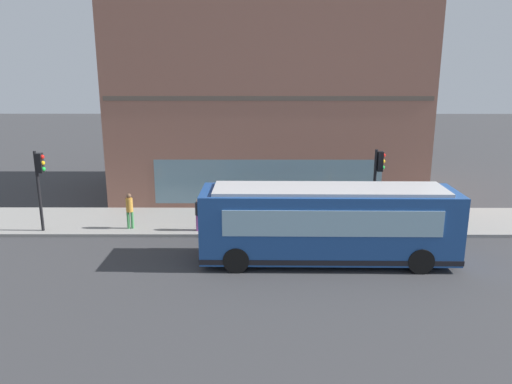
{
  "coord_description": "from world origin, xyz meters",
  "views": [
    {
      "loc": [
        -18.99,
        0.55,
        7.77
      ],
      "look_at": [
        2.85,
        0.62,
        2.1
      ],
      "focal_mm": 34.98,
      "sensor_mm": 36.0,
      "label": 1
    }
  ],
  "objects_px": {
    "traffic_light_near_corner": "(378,175)",
    "pedestrian_by_light_pole": "(341,201)",
    "pedestrian_near_hydrant": "(130,208)",
    "traffic_light_down_block": "(40,176)",
    "pedestrian_near_building_entrance": "(199,212)",
    "pedestrian_walking_along_curb": "(408,197)",
    "city_bus_nearside": "(328,224)",
    "fire_hydrant": "(275,210)"
  },
  "relations": [
    {
      "from": "fire_hydrant",
      "to": "pedestrian_walking_along_curb",
      "type": "height_order",
      "value": "pedestrian_walking_along_curb"
    },
    {
      "from": "fire_hydrant",
      "to": "traffic_light_near_corner",
      "type": "bearing_deg",
      "value": -114.59
    },
    {
      "from": "pedestrian_near_building_entrance",
      "to": "traffic_light_near_corner",
      "type": "bearing_deg",
      "value": -89.97
    },
    {
      "from": "traffic_light_down_block",
      "to": "pedestrian_near_building_entrance",
      "type": "relative_size",
      "value": 2.43
    },
    {
      "from": "traffic_light_near_corner",
      "to": "fire_hydrant",
      "type": "distance_m",
      "value": 5.56
    },
    {
      "from": "city_bus_nearside",
      "to": "pedestrian_walking_along_curb",
      "type": "bearing_deg",
      "value": -41.29
    },
    {
      "from": "pedestrian_near_building_entrance",
      "to": "pedestrian_near_hydrant",
      "type": "bearing_deg",
      "value": 85.28
    },
    {
      "from": "pedestrian_near_hydrant",
      "to": "pedestrian_near_building_entrance",
      "type": "height_order",
      "value": "pedestrian_near_hydrant"
    },
    {
      "from": "traffic_light_down_block",
      "to": "pedestrian_walking_along_curb",
      "type": "bearing_deg",
      "value": -82.85
    },
    {
      "from": "city_bus_nearside",
      "to": "traffic_light_near_corner",
      "type": "height_order",
      "value": "traffic_light_near_corner"
    },
    {
      "from": "city_bus_nearside",
      "to": "pedestrian_walking_along_curb",
      "type": "distance_m",
      "value": 7.36
    },
    {
      "from": "traffic_light_down_block",
      "to": "pedestrian_by_light_pole",
      "type": "height_order",
      "value": "traffic_light_down_block"
    },
    {
      "from": "traffic_light_near_corner",
      "to": "pedestrian_near_building_entrance",
      "type": "height_order",
      "value": "traffic_light_near_corner"
    },
    {
      "from": "traffic_light_down_block",
      "to": "pedestrian_by_light_pole",
      "type": "distance_m",
      "value": 14.22
    },
    {
      "from": "pedestrian_by_light_pole",
      "to": "pedestrian_walking_along_curb",
      "type": "distance_m",
      "value": 3.59
    },
    {
      "from": "city_bus_nearside",
      "to": "pedestrian_by_light_pole",
      "type": "height_order",
      "value": "city_bus_nearside"
    },
    {
      "from": "traffic_light_near_corner",
      "to": "pedestrian_near_building_entrance",
      "type": "bearing_deg",
      "value": 90.03
    },
    {
      "from": "fire_hydrant",
      "to": "pedestrian_near_building_entrance",
      "type": "distance_m",
      "value": 4.24
    },
    {
      "from": "traffic_light_near_corner",
      "to": "traffic_light_down_block",
      "type": "relative_size",
      "value": 1.02
    },
    {
      "from": "pedestrian_near_hydrant",
      "to": "pedestrian_walking_along_curb",
      "type": "height_order",
      "value": "pedestrian_walking_along_curb"
    },
    {
      "from": "city_bus_nearside",
      "to": "pedestrian_walking_along_curb",
      "type": "xyz_separation_m",
      "value": [
        5.52,
        -4.85,
        -0.38
      ]
    },
    {
      "from": "pedestrian_near_hydrant",
      "to": "traffic_light_down_block",
      "type": "bearing_deg",
      "value": 94.68
    },
    {
      "from": "fire_hydrant",
      "to": "pedestrian_near_building_entrance",
      "type": "xyz_separation_m",
      "value": [
        -2.11,
        3.64,
        0.52
      ]
    },
    {
      "from": "traffic_light_near_corner",
      "to": "pedestrian_near_hydrant",
      "type": "height_order",
      "value": "traffic_light_near_corner"
    },
    {
      "from": "pedestrian_by_light_pole",
      "to": "traffic_light_down_block",
      "type": "bearing_deg",
      "value": 96.12
    },
    {
      "from": "pedestrian_near_building_entrance",
      "to": "fire_hydrant",
      "type": "bearing_deg",
      "value": -59.91
    },
    {
      "from": "pedestrian_by_light_pole",
      "to": "pedestrian_near_hydrant",
      "type": "relative_size",
      "value": 1.05
    },
    {
      "from": "traffic_light_near_corner",
      "to": "pedestrian_near_hydrant",
      "type": "distance_m",
      "value": 11.64
    },
    {
      "from": "city_bus_nearside",
      "to": "traffic_light_near_corner",
      "type": "distance_m",
      "value": 4.51
    },
    {
      "from": "traffic_light_near_corner",
      "to": "fire_hydrant",
      "type": "relative_size",
      "value": 5.19
    },
    {
      "from": "pedestrian_by_light_pole",
      "to": "pedestrian_walking_along_curb",
      "type": "bearing_deg",
      "value": -78.79
    },
    {
      "from": "traffic_light_down_block",
      "to": "pedestrian_by_light_pole",
      "type": "bearing_deg",
      "value": -83.88
    },
    {
      "from": "city_bus_nearside",
      "to": "pedestrian_near_hydrant",
      "type": "height_order",
      "value": "city_bus_nearside"
    },
    {
      "from": "city_bus_nearside",
      "to": "pedestrian_walking_along_curb",
      "type": "relative_size",
      "value": 5.67
    },
    {
      "from": "fire_hydrant",
      "to": "pedestrian_by_light_pole",
      "type": "bearing_deg",
      "value": -101.43
    },
    {
      "from": "pedestrian_near_building_entrance",
      "to": "city_bus_nearside",
      "type": "bearing_deg",
      "value": -121.37
    },
    {
      "from": "traffic_light_near_corner",
      "to": "pedestrian_by_light_pole",
      "type": "xyz_separation_m",
      "value": [
        1.45,
        1.37,
        -1.65
      ]
    },
    {
      "from": "fire_hydrant",
      "to": "pedestrian_by_light_pole",
      "type": "height_order",
      "value": "pedestrian_by_light_pole"
    },
    {
      "from": "pedestrian_near_hydrant",
      "to": "pedestrian_near_building_entrance",
      "type": "bearing_deg",
      "value": -94.72
    },
    {
      "from": "pedestrian_by_light_pole",
      "to": "pedestrian_near_building_entrance",
      "type": "height_order",
      "value": "pedestrian_by_light_pole"
    },
    {
      "from": "pedestrian_by_light_pole",
      "to": "pedestrian_near_building_entrance",
      "type": "relative_size",
      "value": 1.15
    },
    {
      "from": "traffic_light_down_block",
      "to": "pedestrian_near_hydrant",
      "type": "bearing_deg",
      "value": -85.32
    }
  ]
}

